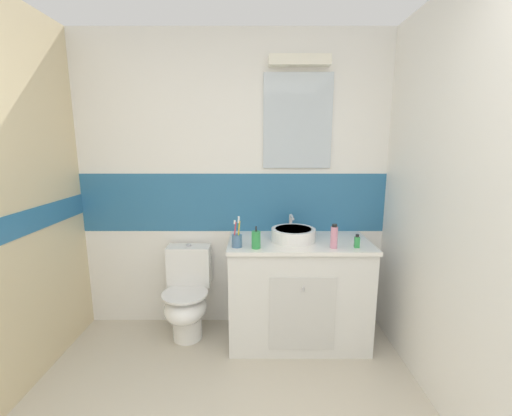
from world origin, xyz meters
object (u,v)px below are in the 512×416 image
toothbrush_cup (236,239)px  soap_dispenser (255,240)px  perfume_flask_small (356,241)px  toilet (186,296)px  sink_basin (292,234)px  deodorant_spray_can (333,237)px

toothbrush_cup → soap_dispenser: toothbrush_cup is taller
perfume_flask_small → toilet: bearing=170.2°
sink_basin → deodorant_spray_can: (0.28, -0.19, 0.03)m
sink_basin → perfume_flask_small: (0.45, -0.19, -0.00)m
toothbrush_cup → deodorant_spray_can: bearing=-2.0°
toilet → deodorant_spray_can: size_ratio=4.24×
sink_basin → perfume_flask_small: 0.48m
toothbrush_cup → soap_dispenser: size_ratio=1.38×
toilet → toothbrush_cup: size_ratio=3.27×
sink_basin → soap_dispenser: (-0.29, -0.20, 0.01)m
deodorant_spray_can → soap_dispenser: bearing=-179.3°
soap_dispenser → deodorant_spray_can: size_ratio=0.94×
toilet → soap_dispenser: (0.57, -0.24, 0.56)m
toothbrush_cup → perfume_flask_small: (0.88, -0.02, -0.01)m
sink_basin → toilet: size_ratio=0.51×
toothbrush_cup → soap_dispenser: (0.14, -0.03, 0.01)m
toothbrush_cup → perfume_flask_small: 0.88m
sink_basin → deodorant_spray_can: deodorant_spray_can is taller
toothbrush_cup → deodorant_spray_can: 0.71m
toothbrush_cup → deodorant_spray_can: (0.71, -0.02, 0.03)m
sink_basin → toothbrush_cup: 0.46m
toilet → perfume_flask_small: perfume_flask_small is taller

